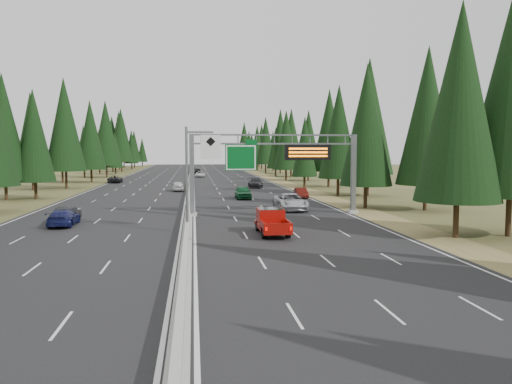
{
  "coord_description": "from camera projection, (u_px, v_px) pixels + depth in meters",
  "views": [
    {
      "loc": [
        0.5,
        -12.65,
        6.34
      ],
      "look_at": [
        4.6,
        20.0,
        3.57
      ],
      "focal_mm": 35.0,
      "sensor_mm": 36.0,
      "label": 1
    }
  ],
  "objects": [
    {
      "name": "car_onc_far",
      "position": [
        115.0,
        179.0,
        96.1
      ],
      "size": [
        2.34,
        5.01,
        1.39
      ],
      "primitive_type": "imported",
      "rotation": [
        0.0,
        0.0,
        3.13
      ],
      "color": "black",
      "rests_on": "road"
    },
    {
      "name": "silver_minivan",
      "position": [
        290.0,
        202.0,
        52.24
      ],
      "size": [
        3.0,
        6.29,
        1.73
      ],
      "primitive_type": "imported",
      "rotation": [
        0.0,
        0.0,
        0.02
      ],
      "color": "#B9B9BE",
      "rests_on": "road"
    },
    {
      "name": "car_ahead_green",
      "position": [
        243.0,
        192.0,
        64.59
      ],
      "size": [
        1.98,
        4.85,
        1.65
      ],
      "primitive_type": "imported",
      "rotation": [
        0.0,
        0.0,
        -0.01
      ],
      "color": "#145B2D",
      "rests_on": "road"
    },
    {
      "name": "car_ahead_dkgrey",
      "position": [
        255.0,
        183.0,
        83.69
      ],
      "size": [
        2.5,
        5.64,
        1.61
      ],
      "primitive_type": "imported",
      "rotation": [
        0.0,
        0.0,
        -0.05
      ],
      "color": "black",
      "rests_on": "road"
    },
    {
      "name": "road",
      "position": [
        191.0,
        184.0,
        92.07
      ],
      "size": [
        32.0,
        260.0,
        0.08
      ],
      "primitive_type": "cube",
      "color": "black",
      "rests_on": "ground"
    },
    {
      "name": "sign_gantry",
      "position": [
        281.0,
        161.0,
        48.13
      ],
      "size": [
        16.75,
        0.98,
        7.8
      ],
      "color": "slate",
      "rests_on": "road"
    },
    {
      "name": "car_onc_near",
      "position": [
        67.0,
        214.0,
        43.64
      ],
      "size": [
        1.64,
        4.11,
        1.33
      ],
      "primitive_type": "imported",
      "rotation": [
        0.0,
        0.0,
        3.08
      ],
      "color": "black",
      "rests_on": "road"
    },
    {
      "name": "median_barrier",
      "position": [
        191.0,
        182.0,
        92.04
      ],
      "size": [
        0.7,
        260.0,
        0.85
      ],
      "color": "#9C9B96",
      "rests_on": "road"
    },
    {
      "name": "car_ahead_white",
      "position": [
        200.0,
        174.0,
        116.3
      ],
      "size": [
        2.53,
        4.81,
        1.29
      ],
      "primitive_type": "imported",
      "rotation": [
        0.0,
        0.0,
        -0.08
      ],
      "color": "silver",
      "rests_on": "road"
    },
    {
      "name": "red_pickup",
      "position": [
        271.0,
        220.0,
        37.55
      ],
      "size": [
        2.03,
        5.68,
        1.85
      ],
      "color": "black",
      "rests_on": "road"
    },
    {
      "name": "hov_sign_pole",
      "position": [
        195.0,
        172.0,
        37.34
      ],
      "size": [
        2.8,
        0.5,
        8.0
      ],
      "color": "slate",
      "rests_on": "road"
    },
    {
      "name": "shoulder_right",
      "position": [
        286.0,
        184.0,
        94.28
      ],
      "size": [
        3.6,
        260.0,
        0.06
      ],
      "primitive_type": "cube",
      "color": "olive",
      "rests_on": "ground"
    },
    {
      "name": "car_onc_blue",
      "position": [
        64.0,
        217.0,
        41.3
      ],
      "size": [
        1.98,
        4.79,
        1.39
      ],
      "primitive_type": "imported",
      "rotation": [
        0.0,
        0.0,
        3.15
      ],
      "color": "#171B52",
      "rests_on": "road"
    },
    {
      "name": "car_ahead_far",
      "position": [
        197.0,
        171.0,
        131.12
      ],
      "size": [
        1.96,
        4.77,
        1.62
      ],
      "primitive_type": "imported",
      "rotation": [
        0.0,
        0.0,
        0.01
      ],
      "color": "black",
      "rests_on": "road"
    },
    {
      "name": "tree_row_left",
      "position": [
        54.0,
        131.0,
        80.52
      ],
      "size": [
        12.18,
        240.15,
        18.99
      ],
      "color": "black",
      "rests_on": "ground"
    },
    {
      "name": "car_onc_white",
      "position": [
        178.0,
        186.0,
        76.56
      ],
      "size": [
        1.97,
        4.53,
        1.52
      ],
      "primitive_type": "imported",
      "rotation": [
        0.0,
        0.0,
        3.18
      ],
      "color": "silver",
      "rests_on": "road"
    },
    {
      "name": "shoulder_left",
      "position": [
        91.0,
        185.0,
        89.86
      ],
      "size": [
        3.6,
        260.0,
        0.06
      ],
      "primitive_type": "cube",
      "color": "#474721",
      "rests_on": "ground"
    },
    {
      "name": "car_ahead_dkred",
      "position": [
        301.0,
        193.0,
        65.45
      ],
      "size": [
        1.57,
        4.05,
        1.31
      ],
      "primitive_type": "imported",
      "rotation": [
        0.0,
        0.0,
        -0.04
      ],
      "color": "#4D100B",
      "rests_on": "road"
    },
    {
      "name": "tree_row_right",
      "position": [
        335.0,
        131.0,
        75.97
      ],
      "size": [
        11.88,
        240.96,
        18.97
      ],
      "color": "black",
      "rests_on": "ground"
    }
  ]
}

